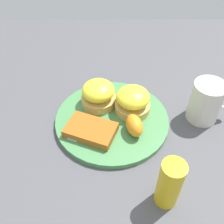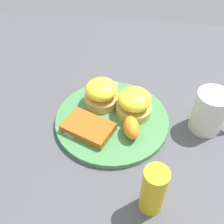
{
  "view_description": "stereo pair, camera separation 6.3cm",
  "coord_description": "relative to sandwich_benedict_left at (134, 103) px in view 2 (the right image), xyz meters",
  "views": [
    {
      "loc": [
        0.0,
        -0.44,
        0.48
      ],
      "look_at": [
        0.0,
        0.0,
        0.03
      ],
      "focal_mm": 42.0,
      "sensor_mm": 36.0,
      "label": 1
    },
    {
      "loc": [
        0.06,
        -0.43,
        0.48
      ],
      "look_at": [
        0.0,
        0.0,
        0.03
      ],
      "focal_mm": 42.0,
      "sensor_mm": 36.0,
      "label": 2
    }
  ],
  "objects": [
    {
      "name": "sandwich_benedict_right",
      "position": [
        -0.08,
        0.02,
        0.0
      ],
      "size": [
        0.09,
        0.09,
        0.07
      ],
      "color": "tan",
      "rests_on": "plate"
    },
    {
      "name": "condiment_bottle",
      "position": [
        0.05,
        -0.23,
        0.01
      ],
      "size": [
        0.04,
        0.04,
        0.11
      ],
      "primitive_type": "cylinder",
      "color": "gold",
      "rests_on": "ground_plane"
    },
    {
      "name": "sandwich_benedict_left",
      "position": [
        0.0,
        0.0,
        0.0
      ],
      "size": [
        0.09,
        0.09,
        0.07
      ],
      "color": "tan",
      "rests_on": "plate"
    },
    {
      "name": "orange_wedge",
      "position": [
        0.0,
        -0.07,
        -0.01
      ],
      "size": [
        0.05,
        0.07,
        0.04
      ],
      "primitive_type": "ellipsoid",
      "rotation": [
        0.0,
        0.0,
        4.98
      ],
      "color": "orange",
      "rests_on": "plate"
    },
    {
      "name": "ground_plane",
      "position": [
        -0.05,
        -0.03,
        -0.05
      ],
      "size": [
        1.1,
        1.1,
        0.0
      ],
      "primitive_type": "plane",
      "color": "#4C4C51"
    },
    {
      "name": "hashbrown_patty",
      "position": [
        -0.1,
        -0.07,
        -0.02
      ],
      "size": [
        0.13,
        0.11,
        0.02
      ],
      "primitive_type": "cube",
      "rotation": [
        0.0,
        0.0,
        -0.37
      ],
      "color": "#9E581B",
      "rests_on": "plate"
    },
    {
      "name": "fork",
      "position": [
        -0.1,
        -0.01,
        -0.03
      ],
      "size": [
        0.1,
        0.21,
        0.0
      ],
      "color": "silver",
      "rests_on": "plate"
    },
    {
      "name": "cup",
      "position": [
        0.18,
        -0.01,
        0.01
      ],
      "size": [
        0.11,
        0.08,
        0.1
      ],
      "color": "silver",
      "rests_on": "ground_plane"
    },
    {
      "name": "plate",
      "position": [
        -0.05,
        -0.03,
        -0.04
      ],
      "size": [
        0.28,
        0.28,
        0.01
      ],
      "primitive_type": "cylinder",
      "color": "#47844C",
      "rests_on": "ground_plane"
    }
  ]
}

